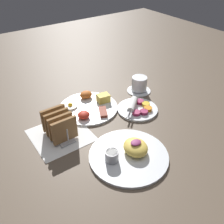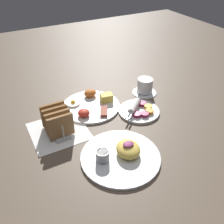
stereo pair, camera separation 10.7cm
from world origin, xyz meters
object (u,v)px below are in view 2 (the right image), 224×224
at_px(plate_condiments, 139,110).
at_px(coffee_cup, 145,87).
at_px(plate_breakfast, 91,105).
at_px(plate_foreground, 121,155).
at_px(toast_rack, 57,121).

height_order(plate_condiments, coffee_cup, coffee_cup).
height_order(plate_breakfast, plate_foreground, plate_foreground).
height_order(toast_rack, coffee_cup, toast_rack).
xyz_separation_m(plate_breakfast, plate_foreground, (-0.04, -0.35, 0.00)).
bearing_deg(coffee_cup, toast_rack, -169.82).
relative_size(plate_condiments, toast_rack, 1.28).
bearing_deg(coffee_cup, plate_breakfast, 177.42).
xyz_separation_m(plate_foreground, toast_rack, (-0.15, 0.25, 0.04)).
distance_m(plate_foreground, coffee_cup, 0.47).
bearing_deg(plate_breakfast, coffee_cup, -2.58).
relative_size(plate_condiments, plate_foreground, 0.66).
bearing_deg(coffee_cup, plate_condiments, -132.62).
xyz_separation_m(toast_rack, coffee_cup, (0.48, 0.09, -0.02)).
distance_m(plate_breakfast, plate_condiments, 0.22).
bearing_deg(plate_condiments, plate_foreground, -135.74).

